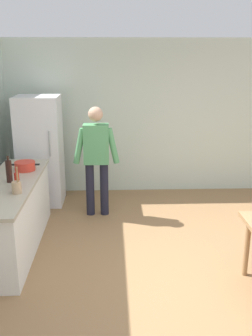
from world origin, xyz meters
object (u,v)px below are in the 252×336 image
cooking_pot (25,166)px  utensil_jar (17,187)px  bottle_sauce_red (17,180)px  refrigerator (40,151)px  bottle_wine_dark (9,171)px  person (96,154)px

cooking_pot → utensil_jar: bearing=-83.6°
bottle_sauce_red → refrigerator: bearing=91.3°
utensil_jar → bottle_wine_dark: bottle_wine_dark is taller
person → bottle_sauce_red: (-0.91, -1.22, 0.02)m
person → bottle_wine_dark: (-1.05, -1.02, 0.07)m
person → refrigerator: bearing=149.8°
bottle_sauce_red → utensil_jar: bearing=-77.7°
cooking_pot → bottle_sauce_red: size_ratio=1.67×
refrigerator → bottle_wine_dark: 1.59m
cooking_pot → bottle_sauce_red: (0.06, -0.70, 0.04)m
person → utensil_jar: size_ratio=5.31×
bottle_wine_dark → cooking_pot: bearing=80.6°
person → bottle_wine_dark: 1.47m
utensil_jar → bottle_sauce_red: 0.22m
refrigerator → cooking_pot: bearing=-90.8°
refrigerator → cooking_pot: refrigerator is taller
person → cooking_pot: person is taller
utensil_jar → bottle_wine_dark: bearing=114.5°
person → cooking_pot: (-0.96, -0.52, -0.02)m
bottle_sauce_red → person: bearing=53.3°
utensil_jar → refrigerator: bearing=92.5°
refrigerator → person: bearing=-30.2°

